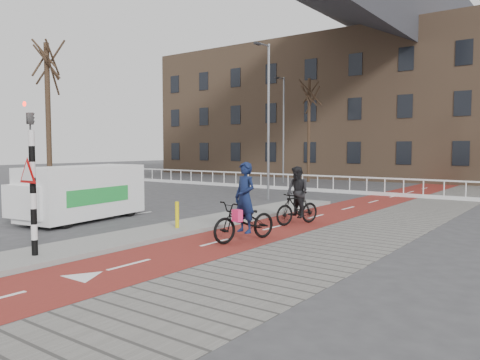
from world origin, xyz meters
The scene contains 15 objects.
ground centered at (0.00, 0.00, 0.00)m, with size 120.00×120.00×0.00m, color #38383A.
bike_lane centered at (1.50, 10.00, 0.01)m, with size 2.50×60.00×0.01m, color maroon.
sidewalk centered at (4.30, 10.00, 0.01)m, with size 3.00×60.00×0.01m, color slate.
curb_island centered at (-0.70, 4.00, 0.06)m, with size 1.80×16.00×0.12m, color gray.
traffic_signal centered at (-0.60, -2.02, 1.99)m, with size 0.80×0.80×3.68m.
bollard centered at (-0.54, 2.64, 0.53)m, with size 0.12×0.12×0.81m, color yellow.
cyclist_near centered at (2.04, 2.65, 0.75)m, with size 1.23×2.26×2.20m.
cyclist_far centered at (1.82, 6.00, 0.82)m, with size 1.08×1.89×1.96m.
van centered at (-4.83, 2.30, 1.02)m, with size 2.44×4.72×1.94m.
railing centered at (-5.00, 17.00, 0.31)m, with size 28.00×0.10×0.99m.
townhouse_row centered at (-3.00, 32.00, 7.81)m, with size 46.00×10.00×15.90m.
tree_left centered at (-12.76, 5.89, 3.97)m, with size 0.27×0.27×7.93m, color #312216.
tree_mid centered at (-7.25, 23.88, 3.89)m, with size 0.23×0.23×7.77m, color #312216.
streetlight_near centered at (-2.97, 11.61, 3.80)m, with size 0.12×0.12×7.61m, color slate.
streetlight_left centered at (-8.37, 22.05, 3.86)m, with size 0.12×0.12×7.72m, color slate.
Camera 1 is at (9.53, -7.78, 2.61)m, focal length 35.00 mm.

